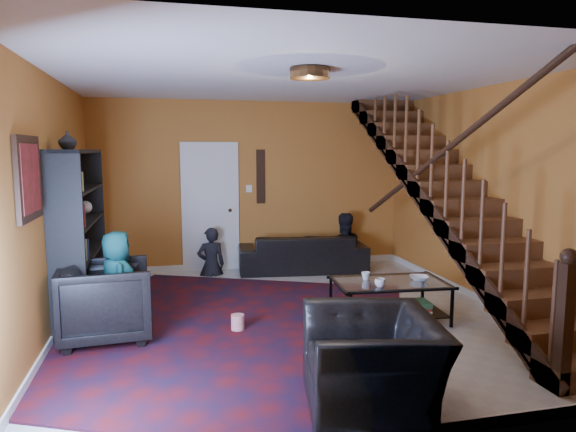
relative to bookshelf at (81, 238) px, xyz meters
name	(u,v)px	position (x,y,z in m)	size (l,w,h in m)	color
floor	(290,317)	(2.40, -0.60, -0.96)	(5.50, 5.50, 0.00)	beige
room	(175,291)	(1.07, 0.73, -0.91)	(5.50, 5.50, 5.50)	#B66E28
staircase	(454,198)	(4.53, -0.60, 0.43)	(0.95, 5.02, 3.18)	brown
bookshelf	(81,238)	(0.00, 0.00, 0.00)	(0.35, 1.80, 2.00)	black
door	(210,209)	(1.70, 2.12, 0.06)	(0.82, 0.05, 2.05)	silver
framed_picture	(28,178)	(-0.17, -1.50, 0.79)	(0.04, 0.74, 0.74)	maroon
wall_hanging	(261,177)	(2.55, 2.13, 0.59)	(0.14, 0.03, 0.90)	black
ceiling_fixture	(310,73)	(2.40, -1.40, 1.78)	(0.40, 0.40, 0.10)	#3F2814
rug	(227,330)	(1.61, -0.88, -0.95)	(3.81, 4.35, 0.02)	#480C0F
sofa	(302,252)	(3.17, 1.70, -0.66)	(2.10, 0.82, 0.61)	black
armchair_left	(106,301)	(0.35, -0.85, -0.55)	(0.89, 0.92, 0.84)	black
armchair_right	(372,363)	(2.50, -2.85, -0.60)	(1.12, 0.98, 0.73)	black
person_adult_a	(211,265)	(1.67, 1.75, -0.80)	(0.45, 0.29, 1.22)	black
person_adult_b	(343,253)	(3.90, 1.75, -0.72)	(0.67, 0.53, 1.39)	black
person_child	(117,282)	(0.45, -0.65, -0.40)	(0.55, 0.36, 1.13)	#185C57
coffee_table	(389,298)	(3.49, -1.01, -0.68)	(1.33, 0.85, 0.49)	black
cup_a	(380,283)	(3.28, -1.22, -0.43)	(0.12, 0.12, 0.09)	#999999
cup_b	(366,276)	(3.24, -0.89, -0.43)	(0.10, 0.10, 0.09)	#999999
bowl	(419,278)	(3.84, -1.05, -0.45)	(0.22, 0.22, 0.05)	#999999
vase	(67,140)	(0.00, -0.50, 1.13)	(0.18, 0.18, 0.19)	#999999
popcorn_bucket	(238,322)	(1.73, -0.92, -0.86)	(0.15, 0.15, 0.17)	red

